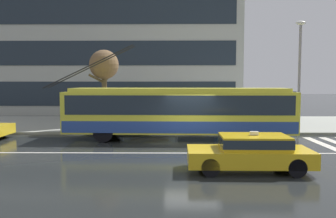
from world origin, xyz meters
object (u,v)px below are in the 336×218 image
bus_shelter (149,99)px  street_lamp (300,67)px  trolleybus (179,111)px  pedestrian_walking_past (114,105)px  pedestrian_approaching_curb (117,105)px  taxi_oncoming_near (251,151)px  pedestrian_at_shelter (215,104)px  street_tree_bare (104,67)px

bus_shelter → street_lamp: 9.33m
trolleybus → bus_shelter: bearing=120.2°
pedestrian_walking_past → pedestrian_approaching_curb: bearing=-70.7°
taxi_oncoming_near → pedestrian_walking_past: pedestrian_walking_past is taller
taxi_oncoming_near → pedestrian_approaching_curb: pedestrian_approaching_curb is taller
taxi_oncoming_near → street_lamp: (4.90, 8.99, 3.34)m
taxi_oncoming_near → pedestrian_approaching_curb: (-6.10, 9.21, 1.02)m
pedestrian_at_shelter → street_tree_bare: street_tree_bare is taller
bus_shelter → pedestrian_at_shelter: bearing=-6.4°
street_lamp → bus_shelter: bearing=173.8°
pedestrian_approaching_curb → street_lamp: 11.24m
trolleybus → taxi_oncoming_near: size_ratio=3.15×
pedestrian_at_shelter → pedestrian_walking_past: pedestrian_at_shelter is taller
pedestrian_at_shelter → pedestrian_walking_past: (-6.41, 0.85, -0.08)m
pedestrian_walking_past → street_tree_bare: size_ratio=0.39×
pedestrian_walking_past → street_tree_bare: (-0.58, -0.07, 2.45)m
trolleybus → pedestrian_at_shelter: (2.26, 2.67, 0.19)m
bus_shelter → pedestrian_walking_past: size_ratio=1.92×
trolleybus → pedestrian_walking_past: size_ratio=6.86×
bus_shelter → street_tree_bare: 3.58m
pedestrian_approaching_curb → trolleybus: bearing=-32.3°
pedestrian_walking_past → street_lamp: bearing=-6.9°
bus_shelter → street_lamp: street_lamp is taller
pedestrian_at_shelter → street_lamp: street_lamp is taller
bus_shelter → street_lamp: size_ratio=0.57×
taxi_oncoming_near → bus_shelter: bus_shelter is taller
street_lamp → pedestrian_walking_past: bearing=173.1°
street_tree_bare → street_lamp: bearing=-6.2°
street_tree_bare → pedestrian_walking_past: bearing=7.2°
taxi_oncoming_near → pedestrian_walking_past: bearing=122.1°
bus_shelter → pedestrian_walking_past: bus_shelter is taller
bus_shelter → pedestrian_approaching_curb: bus_shelter is taller
street_tree_bare → pedestrian_at_shelter: bearing=-6.3°
pedestrian_approaching_curb → taxi_oncoming_near: bearing=-56.5°
pedestrian_at_shelter → street_tree_bare: (-6.99, 0.77, 2.37)m
pedestrian_approaching_curb → street_lamp: (10.99, -0.23, 2.32)m
bus_shelter → street_lamp: bearing=-6.2°
pedestrian_at_shelter → pedestrian_approaching_curb: size_ratio=1.01×
pedestrian_approaching_curb → pedestrian_walking_past: size_ratio=1.00×
trolleybus → pedestrian_at_shelter: trolleybus is taller
bus_shelter → pedestrian_walking_past: bearing=170.6°
pedestrian_approaching_curb → street_lamp: bearing=-1.2°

